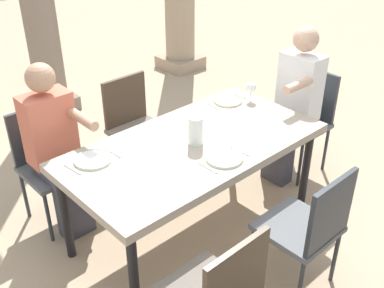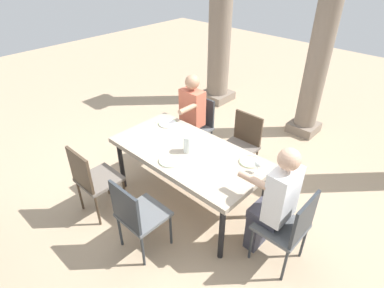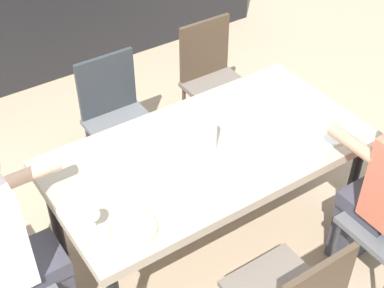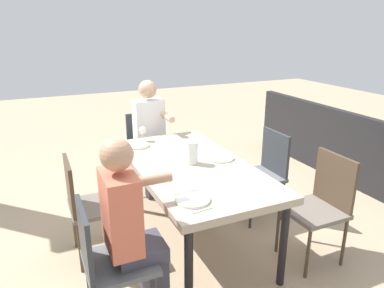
# 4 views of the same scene
# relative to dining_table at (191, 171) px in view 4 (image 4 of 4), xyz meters

# --- Properties ---
(ground_plane) EXTENTS (16.00, 16.00, 0.00)m
(ground_plane) POSITION_rel_dining_table_xyz_m (0.00, 0.00, -0.70)
(ground_plane) COLOR tan
(dining_table) EXTENTS (1.82, 0.94, 0.77)m
(dining_table) POSITION_rel_dining_table_xyz_m (0.00, 0.00, 0.00)
(dining_table) COLOR tan
(dining_table) RESTS_ON ground
(chair_west_north) EXTENTS (0.44, 0.44, 0.89)m
(chair_west_north) POSITION_rel_dining_table_xyz_m (-0.66, 0.89, -0.19)
(chair_west_north) COLOR #5B5E61
(chair_west_north) RESTS_ON ground
(chair_west_south) EXTENTS (0.44, 0.44, 0.92)m
(chair_west_south) POSITION_rel_dining_table_xyz_m (-0.66, -0.89, -0.17)
(chair_west_south) COLOR #6A6158
(chair_west_south) RESTS_ON ground
(chair_mid_north) EXTENTS (0.44, 0.44, 0.91)m
(chair_mid_north) POSITION_rel_dining_table_xyz_m (0.14, 0.89, -0.17)
(chair_mid_north) COLOR #6A6158
(chair_mid_north) RESTS_ON ground
(chair_mid_south) EXTENTS (0.44, 0.44, 0.90)m
(chair_mid_south) POSITION_rel_dining_table_xyz_m (0.14, -0.89, -0.19)
(chair_mid_south) COLOR #5B5E61
(chair_mid_south) RESTS_ON ground
(chair_head_east) EXTENTS (0.44, 0.44, 0.91)m
(chair_head_east) POSITION_rel_dining_table_xyz_m (1.33, 0.00, -0.18)
(chair_head_east) COLOR #5B5E61
(chair_head_east) RESTS_ON ground
(diner_woman_green) EXTENTS (0.49, 0.35, 1.34)m
(diner_woman_green) POSITION_rel_dining_table_xyz_m (1.14, -0.00, 0.01)
(diner_woman_green) COLOR #3F3F4C
(diner_woman_green) RESTS_ON ground
(diner_man_white) EXTENTS (0.35, 0.49, 1.30)m
(diner_man_white) POSITION_rel_dining_table_xyz_m (-0.66, 0.71, -0.01)
(diner_man_white) COLOR #3F3F4C
(diner_man_white) RESTS_ON ground
(patio_railing) EXTENTS (4.22, 0.10, 0.90)m
(patio_railing) POSITION_rel_dining_table_xyz_m (0.00, -2.34, -0.25)
(patio_railing) COLOR black
(patio_railing) RESTS_ON ground
(plate_0) EXTENTS (0.25, 0.25, 0.02)m
(plate_0) POSITION_rel_dining_table_xyz_m (-0.63, 0.27, 0.07)
(plate_0) COLOR white
(plate_0) RESTS_ON dining_table
(fork_0) EXTENTS (0.03, 0.17, 0.01)m
(fork_0) POSITION_rel_dining_table_xyz_m (-0.78, 0.27, 0.07)
(fork_0) COLOR silver
(fork_0) RESTS_ON dining_table
(spoon_0) EXTENTS (0.02, 0.17, 0.01)m
(spoon_0) POSITION_rel_dining_table_xyz_m (-0.48, 0.27, 0.07)
(spoon_0) COLOR silver
(spoon_0) RESTS_ON dining_table
(plate_1) EXTENTS (0.24, 0.24, 0.02)m
(plate_1) POSITION_rel_dining_table_xyz_m (0.00, -0.29, 0.07)
(plate_1) COLOR white
(plate_1) RESTS_ON dining_table
(fork_1) EXTENTS (0.02, 0.17, 0.01)m
(fork_1) POSITION_rel_dining_table_xyz_m (-0.15, -0.29, 0.07)
(fork_1) COLOR silver
(fork_1) RESTS_ON dining_table
(spoon_1) EXTENTS (0.02, 0.17, 0.01)m
(spoon_1) POSITION_rel_dining_table_xyz_m (0.15, -0.29, 0.07)
(spoon_1) COLOR silver
(spoon_1) RESTS_ON dining_table
(plate_2) EXTENTS (0.23, 0.23, 0.02)m
(plate_2) POSITION_rel_dining_table_xyz_m (0.65, 0.29, 0.07)
(plate_2) COLOR silver
(plate_2) RESTS_ON dining_table
(wine_glass_2) EXTENTS (0.08, 0.08, 0.15)m
(wine_glass_2) POSITION_rel_dining_table_xyz_m (0.80, 0.19, 0.17)
(wine_glass_2) COLOR white
(wine_glass_2) RESTS_ON dining_table
(fork_2) EXTENTS (0.03, 0.17, 0.01)m
(fork_2) POSITION_rel_dining_table_xyz_m (0.50, 0.29, 0.07)
(fork_2) COLOR silver
(fork_2) RESTS_ON dining_table
(spoon_2) EXTENTS (0.02, 0.17, 0.01)m
(spoon_2) POSITION_rel_dining_table_xyz_m (0.80, 0.29, 0.07)
(spoon_2) COLOR silver
(spoon_2) RESTS_ON dining_table
(water_pitcher) EXTENTS (0.10, 0.10, 0.20)m
(water_pitcher) POSITION_rel_dining_table_xyz_m (0.01, -0.01, 0.15)
(water_pitcher) COLOR white
(water_pitcher) RESTS_ON dining_table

